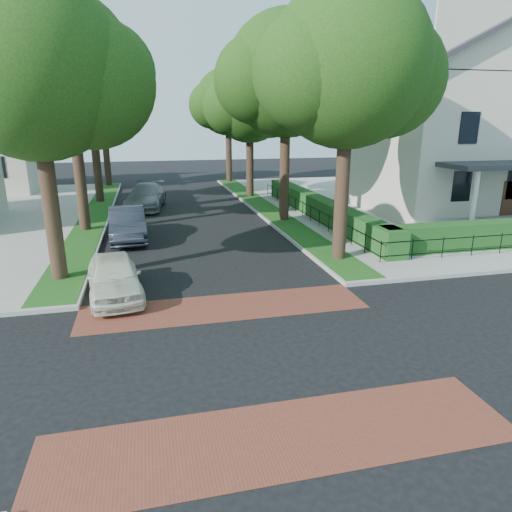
% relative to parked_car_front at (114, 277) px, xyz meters
% --- Properties ---
extents(ground, '(120.00, 120.00, 0.00)m').
position_rel_parked_car_front_xyz_m(ground, '(3.44, -5.00, -0.71)').
color(ground, black).
rests_on(ground, ground).
extents(sidewalk_ne, '(30.00, 30.00, 0.15)m').
position_rel_parked_car_front_xyz_m(sidewalk_ne, '(22.94, 14.00, -0.63)').
color(sidewalk_ne, gray).
rests_on(sidewalk_ne, ground).
extents(crosswalk_far, '(9.00, 2.20, 0.01)m').
position_rel_parked_car_front_xyz_m(crosswalk_far, '(3.44, -1.80, -0.70)').
color(crosswalk_far, brown).
rests_on(crosswalk_far, ground).
extents(crosswalk_near, '(9.00, 2.20, 0.01)m').
position_rel_parked_car_front_xyz_m(crosswalk_near, '(3.44, -8.20, -0.70)').
color(crosswalk_near, brown).
rests_on(crosswalk_near, ground).
extents(grass_strip_ne, '(1.60, 29.80, 0.02)m').
position_rel_parked_car_front_xyz_m(grass_strip_ne, '(8.84, 14.10, -0.55)').
color(grass_strip_ne, '#174D16').
rests_on(grass_strip_ne, sidewalk_ne).
extents(grass_strip_nw, '(1.60, 29.80, 0.02)m').
position_rel_parked_car_front_xyz_m(grass_strip_nw, '(-1.96, 14.10, -0.55)').
color(grass_strip_nw, '#174D16').
rests_on(grass_strip_nw, sidewalk_nw).
extents(tree_right_near, '(7.75, 6.67, 10.66)m').
position_rel_parked_car_front_xyz_m(tree_right_near, '(9.04, 2.24, 6.92)').
color(tree_right_near, black).
rests_on(tree_right_near, sidewalk_ne).
extents(tree_right_mid, '(8.25, 7.09, 11.22)m').
position_rel_parked_car_front_xyz_m(tree_right_mid, '(9.05, 10.25, 7.28)').
color(tree_right_mid, black).
rests_on(tree_right_mid, sidewalk_ne).
extents(tree_right_far, '(7.25, 6.23, 9.74)m').
position_rel_parked_car_front_xyz_m(tree_right_far, '(9.04, 19.22, 6.20)').
color(tree_right_far, black).
rests_on(tree_right_far, sidewalk_ne).
extents(tree_right_back, '(7.50, 6.45, 10.20)m').
position_rel_parked_car_front_xyz_m(tree_right_back, '(9.04, 28.23, 6.56)').
color(tree_right_back, black).
rests_on(tree_right_back, sidewalk_ne).
extents(tree_left_near, '(7.50, 6.45, 10.20)m').
position_rel_parked_car_front_xyz_m(tree_left_near, '(-1.96, 2.23, 6.56)').
color(tree_left_near, black).
rests_on(tree_left_near, sidewalk_nw).
extents(tree_left_mid, '(8.00, 6.88, 11.48)m').
position_rel_parked_car_front_xyz_m(tree_left_mid, '(-1.95, 10.24, 7.63)').
color(tree_left_mid, black).
rests_on(tree_left_mid, sidewalk_nw).
extents(tree_left_far, '(7.00, 6.02, 9.86)m').
position_rel_parked_car_front_xyz_m(tree_left_far, '(-1.97, 19.22, 6.41)').
color(tree_left_far, black).
rests_on(tree_left_far, sidewalk_nw).
extents(tree_left_back, '(7.75, 6.66, 10.44)m').
position_rel_parked_car_front_xyz_m(tree_left_back, '(-1.96, 28.24, 6.70)').
color(tree_left_back, black).
rests_on(tree_left_back, sidewalk_nw).
extents(hedge_main_road, '(1.00, 18.00, 1.20)m').
position_rel_parked_car_front_xyz_m(hedge_main_road, '(11.14, 10.00, 0.04)').
color(hedge_main_road, '#1E4819').
rests_on(hedge_main_road, sidewalk_ne).
extents(fence_main_road, '(0.06, 18.00, 0.90)m').
position_rel_parked_car_front_xyz_m(fence_main_road, '(10.34, 10.00, -0.11)').
color(fence_main_road, black).
rests_on(fence_main_road, sidewalk_ne).
extents(house_victorian, '(13.00, 13.05, 12.48)m').
position_rel_parked_car_front_xyz_m(house_victorian, '(20.94, 10.92, 5.31)').
color(house_victorian, silver).
rests_on(house_victorian, sidewalk_ne).
extents(parked_car_front, '(2.17, 4.34, 1.42)m').
position_rel_parked_car_front_xyz_m(parked_car_front, '(0.00, 0.00, 0.00)').
color(parked_car_front, silver).
rests_on(parked_car_front, ground).
extents(parked_car_middle, '(1.94, 4.93, 1.60)m').
position_rel_parked_car_front_xyz_m(parked_car_middle, '(0.21, 7.81, 0.09)').
color(parked_car_middle, '#1F242F').
rests_on(parked_car_middle, ground).
extents(parked_car_rear, '(3.08, 5.88, 1.63)m').
position_rel_parked_car_front_xyz_m(parked_car_rear, '(1.14, 16.26, 0.10)').
color(parked_car_rear, gray).
rests_on(parked_car_rear, ground).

